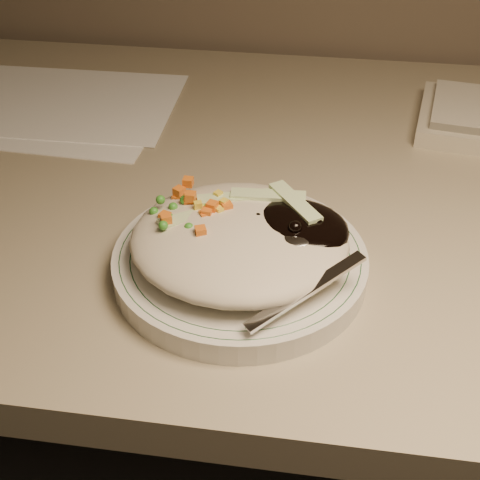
# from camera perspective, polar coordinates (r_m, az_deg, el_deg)

# --- Properties ---
(desk) EXTENTS (1.40, 0.70, 0.74)m
(desk) POSITION_cam_1_polar(r_m,az_deg,el_deg) (0.87, 8.97, -6.15)
(desk) COLOR gray
(desk) RESTS_ON ground
(plate) EXTENTS (0.23, 0.23, 0.02)m
(plate) POSITION_cam_1_polar(r_m,az_deg,el_deg) (0.60, -0.00, -1.96)
(plate) COLOR silver
(plate) RESTS_ON desk
(plate_rim) EXTENTS (0.22, 0.22, 0.00)m
(plate_rim) POSITION_cam_1_polar(r_m,az_deg,el_deg) (0.60, -0.00, -1.22)
(plate_rim) COLOR #144723
(plate_rim) RESTS_ON plate
(meal) EXTENTS (0.20, 0.19, 0.05)m
(meal) POSITION_cam_1_polar(r_m,az_deg,el_deg) (0.58, 0.40, 0.36)
(meal) COLOR #B4A991
(meal) RESTS_ON plate
(papers) EXTENTS (0.32, 0.25, 0.00)m
(papers) POSITION_cam_1_polar(r_m,az_deg,el_deg) (0.93, -15.44, 10.89)
(papers) COLOR white
(papers) RESTS_ON desk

